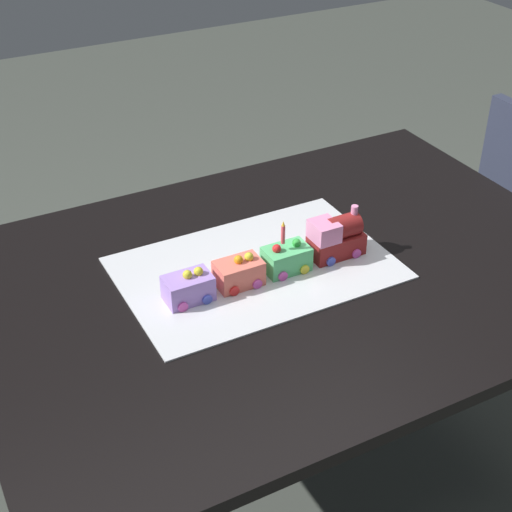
{
  "coord_description": "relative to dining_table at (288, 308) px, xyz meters",
  "views": [
    {
      "loc": [
        0.72,
        1.2,
        1.7
      ],
      "look_at": [
        0.06,
        -0.04,
        0.77
      ],
      "focal_mm": 53.1,
      "sensor_mm": 36.0,
      "label": 1
    }
  ],
  "objects": [
    {
      "name": "birthday_candle",
      "position": [
        0.02,
        -0.0,
        0.21
      ],
      "size": [
        0.01,
        0.01,
        0.06
      ],
      "color": "#F24C59",
      "rests_on": "cake_car_hopper_mint_green"
    },
    {
      "name": "cake_car_tanker_lavender",
      "position": [
        0.24,
        -0.0,
        0.14
      ],
      "size": [
        0.1,
        0.08,
        0.07
      ],
      "color": "#AD84E0",
      "rests_on": "cake_board"
    },
    {
      "name": "ground_plane",
      "position": [
        0.0,
        0.0,
        -0.63
      ],
      "size": [
        8.0,
        8.0,
        0.0
      ],
      "primitive_type": "plane",
      "color": "#474C44"
    },
    {
      "name": "dining_table",
      "position": [
        0.0,
        0.0,
        0.0
      ],
      "size": [
        1.4,
        1.0,
        0.74
      ],
      "color": "black",
      "rests_on": "ground"
    },
    {
      "name": "cake_car_hopper_mint_green",
      "position": [
        0.01,
        -0.0,
        0.14
      ],
      "size": [
        0.1,
        0.08,
        0.07
      ],
      "color": "#59CC7A",
      "rests_on": "cake_board"
    },
    {
      "name": "cake_car_flatbed_coral",
      "position": [
        0.12,
        -0.0,
        0.14
      ],
      "size": [
        0.1,
        0.08,
        0.07
      ],
      "color": "#F27260",
      "rests_on": "cake_board"
    },
    {
      "name": "cake_board",
      "position": [
        0.06,
        -0.04,
        0.11
      ],
      "size": [
        0.6,
        0.4,
        0.0
      ],
      "primitive_type": "cube",
      "color": "silver",
      "rests_on": "dining_table"
    },
    {
      "name": "cake_locomotive",
      "position": [
        -0.12,
        -0.0,
        0.16
      ],
      "size": [
        0.14,
        0.08,
        0.12
      ],
      "color": "maroon",
      "rests_on": "cake_board"
    }
  ]
}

